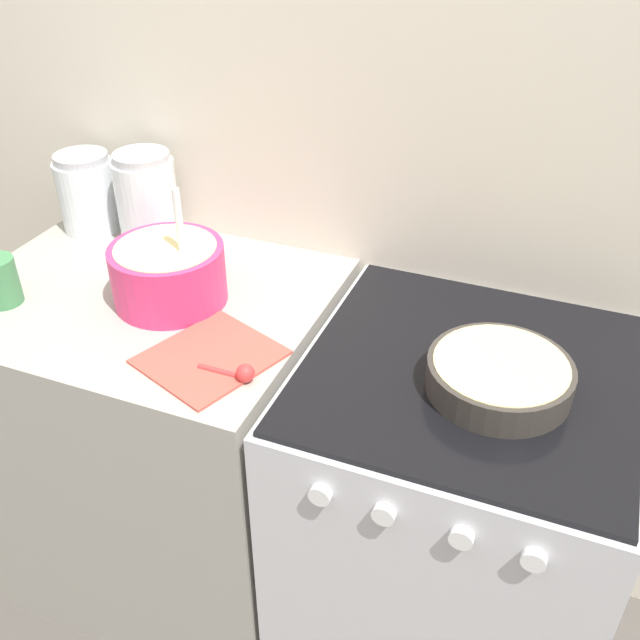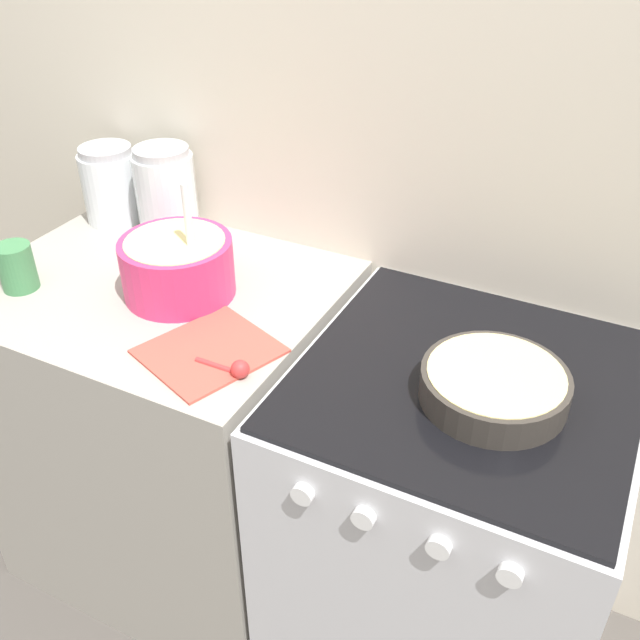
% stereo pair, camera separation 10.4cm
% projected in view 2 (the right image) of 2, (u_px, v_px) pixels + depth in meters
% --- Properties ---
extents(wall_back, '(4.62, 0.05, 2.40)m').
position_uv_depth(wall_back, '(382.00, 135.00, 1.56)').
color(wall_back, beige).
rests_on(wall_back, ground_plane).
extents(countertop_cabinet, '(0.81, 0.65, 0.89)m').
position_uv_depth(countertop_cabinet, '(175.00, 430.00, 1.88)').
color(countertop_cabinet, '#9E998E').
rests_on(countertop_cabinet, ground_plane).
extents(stove, '(0.65, 0.67, 0.89)m').
position_uv_depth(stove, '(445.00, 533.00, 1.60)').
color(stove, silver).
rests_on(stove, ground_plane).
extents(mixing_bowl, '(0.25, 0.25, 0.27)m').
position_uv_depth(mixing_bowl, '(177.00, 264.00, 1.56)').
color(mixing_bowl, '#E0336B').
rests_on(mixing_bowl, countertop_cabinet).
extents(baking_pan, '(0.27, 0.27, 0.06)m').
position_uv_depth(baking_pan, '(494.00, 385.00, 1.28)').
color(baking_pan, '#38332D').
rests_on(baking_pan, stove).
extents(storage_jar_left, '(0.15, 0.15, 0.20)m').
position_uv_depth(storage_jar_left, '(112.00, 189.00, 1.86)').
color(storage_jar_left, silver).
rests_on(storage_jar_left, countertop_cabinet).
extents(storage_jar_middle, '(0.15, 0.15, 0.23)m').
position_uv_depth(storage_jar_middle, '(167.00, 198.00, 1.79)').
color(storage_jar_middle, silver).
rests_on(storage_jar_middle, countertop_cabinet).
extents(tin_can, '(0.08, 0.08, 0.11)m').
position_uv_depth(tin_can, '(17.00, 267.00, 1.59)').
color(tin_can, '#3F7F4C').
rests_on(tin_can, countertop_cabinet).
extents(recipe_page, '(0.29, 0.30, 0.01)m').
position_uv_depth(recipe_page, '(209.00, 351.00, 1.41)').
color(recipe_page, '#CC4C3F').
rests_on(recipe_page, countertop_cabinet).
extents(measuring_spoon, '(0.12, 0.04, 0.04)m').
position_uv_depth(measuring_spoon, '(235.00, 368.00, 1.34)').
color(measuring_spoon, red).
rests_on(measuring_spoon, countertop_cabinet).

